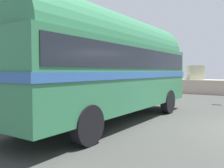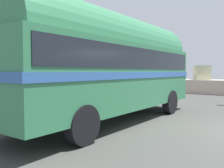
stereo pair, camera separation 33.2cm
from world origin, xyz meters
name	(u,v)px [view 1 (the left image)]	position (x,y,z in m)	size (l,w,h in m)	color
vintage_coach	(111,62)	(-4.29, -0.98, 2.05)	(2.54, 8.61, 3.70)	black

